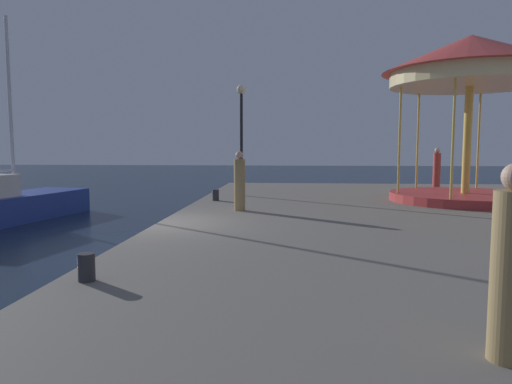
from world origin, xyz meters
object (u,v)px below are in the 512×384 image
at_px(lamp_post_mid_promenade, 241,120).
at_px(carousel, 470,77).
at_px(bollard_center, 216,195).
at_px(bollard_north, 86,267).
at_px(person_by_the_water, 511,270).
at_px(person_near_carousel, 240,183).
at_px(person_far_corner, 437,169).

bearing_deg(lamp_post_mid_promenade, carousel, -9.60).
relative_size(carousel, bollard_center, 14.91).
distance_m(bollard_north, bollard_center, 10.16).
height_order(lamp_post_mid_promenade, person_by_the_water, lamp_post_mid_promenade).
xyz_separation_m(carousel, person_near_carousel, (-7.71, -2.98, -3.50)).
xyz_separation_m(bollard_north, person_by_the_water, (4.84, -2.11, 0.63)).
height_order(carousel, bollard_center, carousel).
relative_size(carousel, bollard_north, 14.91).
height_order(bollard_north, person_near_carousel, person_near_carousel).
relative_size(bollard_north, person_far_corner, 0.21).
distance_m(person_far_corner, person_near_carousel, 11.79).
distance_m(carousel, bollard_north, 14.52).
bearing_deg(bollard_north, bollard_center, 88.99).
height_order(lamp_post_mid_promenade, person_near_carousel, lamp_post_mid_promenade).
distance_m(carousel, lamp_post_mid_promenade, 8.36).
relative_size(bollard_north, bollard_center, 1.00).
relative_size(carousel, person_by_the_water, 3.38).
xyz_separation_m(bollard_center, person_by_the_water, (4.66, -12.27, 0.63)).
xyz_separation_m(lamp_post_mid_promenade, person_far_corner, (8.75, 3.98, -2.07)).
bearing_deg(person_by_the_water, person_far_corner, 74.97).
relative_size(carousel, lamp_post_mid_promenade, 1.37).
bearing_deg(person_far_corner, lamp_post_mid_promenade, -155.54).
relative_size(bollard_center, person_near_carousel, 0.22).
xyz_separation_m(lamp_post_mid_promenade, bollard_center, (-0.75, -1.78, -2.77)).
bearing_deg(person_near_carousel, lamp_post_mid_promenade, 95.44).
height_order(bollard_north, bollard_center, same).
height_order(carousel, person_near_carousel, carousel).
xyz_separation_m(bollard_north, person_near_carousel, (1.34, 7.59, 0.64)).
height_order(bollard_north, person_by_the_water, person_by_the_water).
relative_size(person_far_corner, person_near_carousel, 1.06).
height_order(carousel, person_far_corner, carousel).
relative_size(bollard_north, person_near_carousel, 0.22).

